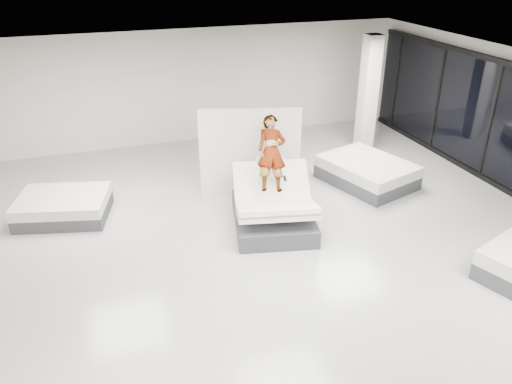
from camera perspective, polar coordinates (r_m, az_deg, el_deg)
The scene contains 8 objects.
room at distance 8.45m, azimuth 4.63°, elevation 0.68°, with size 14.00×14.04×3.20m.
hero_bed at distance 10.24m, azimuth 1.98°, elevation -1.85°, with size 1.97×2.36×1.29m.
person at distance 10.14m, azimuth 1.80°, elevation 3.31°, with size 0.60×0.39×1.64m, color slate.
remote at distance 9.94m, azimuth 3.32°, elevation 1.55°, with size 0.05×0.14×0.03m, color black.
divider_panel at distance 11.28m, azimuth -0.70°, elevation 4.49°, with size 2.27×0.10×2.07m, color silver.
flat_bed_right_far at distance 12.42m, azimuth 12.55°, elevation 2.24°, with size 2.12×2.46×0.58m.
flat_bed_left_far at distance 11.38m, azimuth -21.13°, elevation -1.57°, with size 2.10×1.77×0.50m.
column at distance 13.96m, azimuth 12.67°, elevation 10.68°, with size 0.40×0.40×3.20m, color silver.
Camera 1 is at (-3.10, -6.94, 5.28)m, focal length 35.00 mm.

